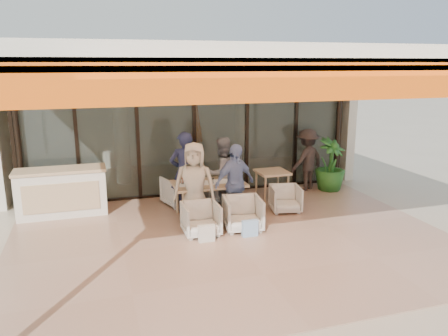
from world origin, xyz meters
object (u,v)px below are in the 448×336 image
object	(u,v)px
diner_cream	(194,185)
diner_grey	(222,173)
standing_woman	(307,160)
dining_table	(208,185)
chair_far_right	(216,188)
side_chair	(285,198)
host_counter	(62,192)
chair_far_left	(180,189)
chair_near_left	(201,218)
chair_near_right	(243,212)
potted_palm	(330,165)
diner_navy	(185,172)
diner_periwinkle	(235,183)
side_table	(272,175)

from	to	relation	value
diner_cream	diner_grey	bearing A→B (deg)	66.66
diner_grey	standing_woman	size ratio (longest dim) A/B	1.02
dining_table	diner_grey	distance (m)	0.63
chair_far_right	side_chair	xyz separation A→B (m)	(1.25, -1.17, 0.00)
host_counter	chair_far_left	distance (m)	2.55
host_counter	chair_near_left	bearing A→B (deg)	-36.70
chair_near_right	potted_palm	world-z (taller)	potted_palm
diner_navy	diner_grey	xyz separation A→B (m)	(0.84, 0.00, -0.08)
potted_palm	diner_navy	bearing A→B (deg)	-172.83
dining_table	potted_palm	world-z (taller)	potted_palm
diner_navy	standing_woman	distance (m)	3.39
chair_far_left	diner_periwinkle	bearing A→B (deg)	104.91
diner_grey	side_chair	size ratio (longest dim) A/B	2.51
host_counter	chair_far_right	distance (m)	3.39
host_counter	dining_table	xyz separation A→B (m)	(2.96, -0.94, 0.16)
diner_navy	diner_grey	size ratio (longest dim) A/B	1.10
diner_cream	standing_woman	xyz separation A→B (m)	(3.32, 1.61, -0.06)
chair_far_left	host_counter	bearing A→B (deg)	-16.00
chair_far_left	chair_near_right	distance (m)	2.08
diner_grey	standing_woman	world-z (taller)	diner_grey
diner_cream	standing_woman	world-z (taller)	diner_cream
side_table	standing_woman	bearing A→B (deg)	27.05
chair_far_left	chair_near_right	size ratio (longest dim) A/B	1.01
diner_cream	potted_palm	xyz separation A→B (m)	(3.87, 1.39, -0.17)
diner_cream	diner_periwinkle	world-z (taller)	diner_cream
chair_near_right	side_chair	xyz separation A→B (m)	(1.25, 0.73, -0.04)
diner_grey	side_table	world-z (taller)	diner_grey
side_table	chair_far_right	bearing A→B (deg)	161.48
chair_near_right	standing_woman	world-z (taller)	standing_woman
host_counter	diner_periwinkle	distance (m)	3.67
chair_far_right	standing_woman	distance (m)	2.53
diner_navy	side_table	xyz separation A→B (m)	(2.09, 0.08, -0.25)
chair_near_right	side_table	bearing A→B (deg)	56.65
host_counter	standing_woman	size ratio (longest dim) A/B	1.16
chair_far_left	potted_palm	bearing A→B (deg)	163.75
chair_far_left	chair_far_right	xyz separation A→B (m)	(0.84, 0.00, -0.05)
dining_table	side_table	world-z (taller)	dining_table
chair_near_right	side_chair	distance (m)	1.45
dining_table	standing_woman	xyz separation A→B (m)	(2.91, 1.15, 0.11)
diner_periwinkle	chair_near_right	bearing A→B (deg)	-109.99
chair_near_left	diner_periwinkle	xyz separation A→B (m)	(0.84, 0.50, 0.47)
side_table	standing_woman	distance (m)	1.39
side_chair	potted_palm	world-z (taller)	potted_palm
chair_far_right	host_counter	bearing A→B (deg)	-11.87
chair_near_left	diner_periwinkle	world-z (taller)	diner_periwinkle
diner_grey	potted_palm	world-z (taller)	diner_grey
diner_navy	standing_woman	bearing A→B (deg)	-169.29
diner_navy	side_table	world-z (taller)	diner_navy
diner_cream	standing_woman	bearing A→B (deg)	45.52
dining_table	standing_woman	bearing A→B (deg)	21.59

